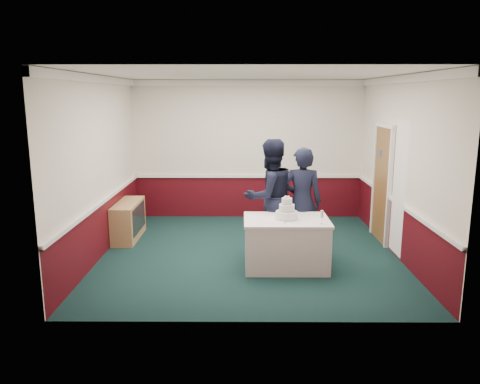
{
  "coord_description": "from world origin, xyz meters",
  "views": [
    {
      "loc": [
        -0.11,
        -7.69,
        2.68
      ],
      "look_at": [
        -0.16,
        -0.1,
        1.1
      ],
      "focal_mm": 35.0,
      "sensor_mm": 36.0,
      "label": 1
    }
  ],
  "objects_px": {
    "person_woman": "(302,202)",
    "champagne_flute": "(322,215)",
    "cake_table": "(286,243)",
    "wedding_cake": "(287,212)",
    "sideboard": "(128,220)",
    "person_man": "(270,197)",
    "cake_knife": "(286,222)"
  },
  "relations": [
    {
      "from": "cake_knife",
      "to": "champagne_flute",
      "type": "distance_m",
      "value": 0.55
    },
    {
      "from": "sideboard",
      "to": "wedding_cake",
      "type": "relative_size",
      "value": 3.3
    },
    {
      "from": "wedding_cake",
      "to": "cake_knife",
      "type": "height_order",
      "value": "wedding_cake"
    },
    {
      "from": "cake_knife",
      "to": "person_man",
      "type": "relative_size",
      "value": 0.11
    },
    {
      "from": "champagne_flute",
      "to": "wedding_cake",
      "type": "bearing_deg",
      "value": 150.75
    },
    {
      "from": "wedding_cake",
      "to": "cake_knife",
      "type": "xyz_separation_m",
      "value": [
        -0.03,
        -0.2,
        -0.11
      ]
    },
    {
      "from": "person_man",
      "to": "person_woman",
      "type": "xyz_separation_m",
      "value": [
        0.53,
        -0.11,
        -0.06
      ]
    },
    {
      "from": "wedding_cake",
      "to": "champagne_flute",
      "type": "xyz_separation_m",
      "value": [
        0.5,
        -0.28,
        0.03
      ]
    },
    {
      "from": "wedding_cake",
      "to": "person_woman",
      "type": "distance_m",
      "value": 0.68
    },
    {
      "from": "champagne_flute",
      "to": "cake_knife",
      "type": "bearing_deg",
      "value": 171.42
    },
    {
      "from": "sideboard",
      "to": "person_man",
      "type": "relative_size",
      "value": 0.61
    },
    {
      "from": "person_man",
      "to": "person_woman",
      "type": "height_order",
      "value": "person_man"
    },
    {
      "from": "sideboard",
      "to": "cake_knife",
      "type": "bearing_deg",
      "value": -31.18
    },
    {
      "from": "sideboard",
      "to": "person_woman",
      "type": "xyz_separation_m",
      "value": [
        3.16,
        -0.9,
        0.57
      ]
    },
    {
      "from": "person_woman",
      "to": "cake_table",
      "type": "bearing_deg",
      "value": 71.0
    },
    {
      "from": "wedding_cake",
      "to": "person_man",
      "type": "bearing_deg",
      "value": 107.18
    },
    {
      "from": "wedding_cake",
      "to": "cake_knife",
      "type": "distance_m",
      "value": 0.23
    },
    {
      "from": "sideboard",
      "to": "champagne_flute",
      "type": "bearing_deg",
      "value": -28.07
    },
    {
      "from": "cake_table",
      "to": "wedding_cake",
      "type": "relative_size",
      "value": 3.63
    },
    {
      "from": "wedding_cake",
      "to": "person_man",
      "type": "xyz_separation_m",
      "value": [
        -0.22,
        0.71,
        0.08
      ]
    },
    {
      "from": "cake_table",
      "to": "champagne_flute",
      "type": "height_order",
      "value": "champagne_flute"
    },
    {
      "from": "champagne_flute",
      "to": "person_woman",
      "type": "relative_size",
      "value": 0.11
    },
    {
      "from": "cake_table",
      "to": "person_woman",
      "type": "bearing_deg",
      "value": 63.03
    },
    {
      "from": "person_woman",
      "to": "champagne_flute",
      "type": "bearing_deg",
      "value": 110.17
    },
    {
      "from": "champagne_flute",
      "to": "person_man",
      "type": "relative_size",
      "value": 0.1
    },
    {
      "from": "sideboard",
      "to": "cake_knife",
      "type": "relative_size",
      "value": 5.45
    },
    {
      "from": "sideboard",
      "to": "cake_table",
      "type": "xyz_separation_m",
      "value": [
        2.85,
        -1.5,
        0.05
      ]
    },
    {
      "from": "person_man",
      "to": "cake_knife",
      "type": "bearing_deg",
      "value": 73.43
    },
    {
      "from": "wedding_cake",
      "to": "cake_knife",
      "type": "relative_size",
      "value": 1.65
    },
    {
      "from": "cake_table",
      "to": "person_man",
      "type": "relative_size",
      "value": 0.67
    },
    {
      "from": "sideboard",
      "to": "cake_knife",
      "type": "xyz_separation_m",
      "value": [
        2.82,
        -1.7,
        0.44
      ]
    },
    {
      "from": "sideboard",
      "to": "champagne_flute",
      "type": "relative_size",
      "value": 5.85
    }
  ]
}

